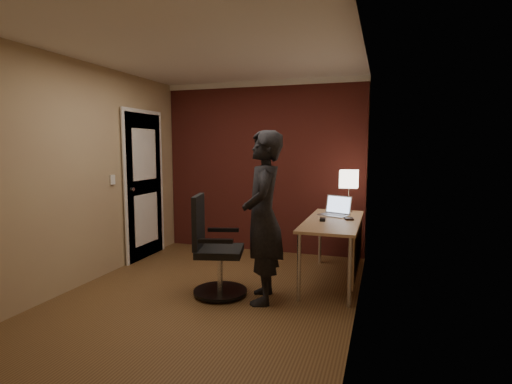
# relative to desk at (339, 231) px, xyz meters

# --- Properties ---
(room) EXTENTS (4.00, 4.00, 4.00)m
(room) POSITION_rel_desk_xyz_m (-1.53, 0.70, 0.77)
(room) COLOR brown
(room) RESTS_ON ground
(desk) EXTENTS (0.60, 1.50, 0.73)m
(desk) POSITION_rel_desk_xyz_m (0.00, 0.00, 0.00)
(desk) COLOR tan
(desk) RESTS_ON ground
(desk_lamp) EXTENTS (0.22, 0.22, 0.54)m
(desk_lamp) POSITION_rel_desk_xyz_m (0.04, 0.58, 0.55)
(desk_lamp) COLOR silver
(desk_lamp) RESTS_ON desk
(laptop) EXTENTS (0.40, 0.36, 0.23)m
(laptop) POSITION_rel_desk_xyz_m (-0.08, 0.31, 0.19)
(laptop) COLOR silver
(laptop) RESTS_ON desk
(mouse) EXTENTS (0.07, 0.10, 0.03)m
(mouse) POSITION_rel_desk_xyz_m (-0.18, -0.12, 0.14)
(mouse) COLOR black
(mouse) RESTS_ON desk
(wallet) EXTENTS (0.11, 0.13, 0.02)m
(wallet) POSITION_rel_desk_xyz_m (0.10, 0.05, 0.14)
(wallet) COLOR black
(wallet) RESTS_ON desk
(office_chair) EXTENTS (0.57, 0.64, 1.04)m
(office_chair) POSITION_rel_desk_xyz_m (-1.21, -0.79, -0.14)
(office_chair) COLOR black
(office_chair) RESTS_ON ground
(person) EXTENTS (0.55, 0.71, 1.72)m
(person) POSITION_rel_desk_xyz_m (-0.67, -0.78, 0.26)
(person) COLOR black
(person) RESTS_ON ground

